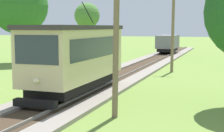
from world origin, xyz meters
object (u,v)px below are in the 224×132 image
utility_pole_near_tram (116,20)px  utility_pole_mid (173,20)px  tree_left_far (19,6)px  tree_left_near (87,16)px  red_tram (77,56)px  freight_car (168,43)px

utility_pole_near_tram → utility_pole_mid: 14.84m
tree_left_far → tree_left_near: bearing=86.6°
utility_pole_mid → tree_left_far: size_ratio=0.97×
red_tram → tree_left_far: 18.19m
tree_left_far → freight_car: bearing=52.3°
red_tram → utility_pole_near_tram: 4.98m
tree_left_far → utility_pole_near_tram: bearing=-46.0°
freight_car → tree_left_near: bearing=-176.0°
red_tram → utility_pole_mid: utility_pole_mid is taller
utility_pole_mid → utility_pole_near_tram: bearing=-90.0°
red_tram → tree_left_near: tree_left_near is taller
tree_left_far → red_tram: bearing=-46.4°
utility_pole_mid → tree_left_near: size_ratio=1.18×
freight_car → tree_left_far: 20.55m
red_tram → tree_left_far: (-12.29, 12.90, 3.66)m
red_tram → tree_left_near: size_ratio=1.20×
tree_left_near → utility_pole_near_tram: bearing=-64.8°
freight_car → utility_pole_near_tram: bearing=-84.1°
utility_pole_mid → tree_left_far: tree_left_far is taller
utility_pole_near_tram → red_tram: bearing=135.7°
utility_pole_mid → tree_left_near: bearing=131.9°
freight_car → utility_pole_mid: 17.75m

